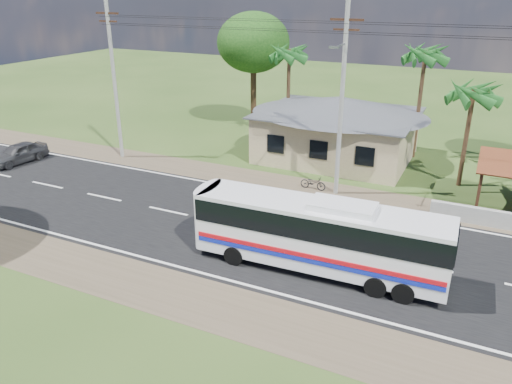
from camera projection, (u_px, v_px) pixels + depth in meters
ground at (241, 227)px, 25.51m from camera, size 120.00×120.00×0.00m
road at (241, 227)px, 25.51m from camera, size 120.00×16.00×0.03m
house at (338, 121)px, 34.95m from camera, size 12.40×10.00×5.00m
concrete_barrier at (502, 220)px, 25.23m from camera, size 7.00×0.30×0.90m
utility_poles at (336, 96)px, 27.66m from camera, size 32.80×2.22×11.00m
palm_near at (474, 93)px, 28.73m from camera, size 2.80×2.80×6.70m
palm_mid at (425, 55)px, 33.32m from camera, size 2.80×2.80×8.20m
palm_far at (289, 54)px, 37.91m from camera, size 2.80×2.80×7.70m
tree_behind_house at (253, 43)px, 41.00m from camera, size 6.00×6.00×9.61m
coach_bus at (320, 231)px, 20.94m from camera, size 10.77×2.65×3.32m
motorcycle at (313, 183)px, 30.14m from camera, size 1.62×0.62×0.84m
small_car at (18, 153)px, 34.65m from camera, size 2.06×4.20×1.38m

